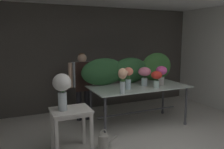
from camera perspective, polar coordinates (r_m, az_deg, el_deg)
name	(u,v)px	position (r m, az deg, el deg)	size (l,w,h in m)	color
ground_plane	(124,129)	(4.82, 3.06, -13.56)	(7.70, 7.70, 0.00)	beige
wall_back	(95,58)	(6.08, -4.33, 4.11)	(5.81, 0.12, 2.65)	#4C4742
display_table_glass	(139,92)	(4.85, 6.73, -4.26)	(2.07, 1.01, 0.86)	#B7C5BB
side_table_white	(71,116)	(3.77, -10.27, -10.28)	(0.63, 0.51, 0.74)	silver
florist	(83,79)	(5.13, -7.37, -1.20)	(0.63, 0.24, 1.53)	#232328
foliage_backdrop	(131,70)	(5.11, 4.89, 1.24)	(2.24, 0.31, 0.66)	#28562D
vase_scarlet_freesia	(157,77)	(4.69, 11.09, -0.68)	(0.23, 0.23, 0.34)	silver
vase_fuchsia_stock	(161,73)	(4.98, 12.23, 0.28)	(0.24, 0.24, 0.41)	silver
vase_peach_peonies	(123,78)	(4.13, 2.66, -0.94)	(0.18, 0.16, 0.47)	silver
vase_rosy_carnations	(145,74)	(4.85, 8.16, 0.18)	(0.27, 0.27, 0.39)	silver
vase_coral_snapdragons	(128,75)	(4.49, 4.13, -0.23)	(0.22, 0.20, 0.44)	silver
vase_white_roses_tall	(62,87)	(3.61, -12.41, -3.20)	(0.29, 0.29, 0.59)	silver
watering_can	(104,141)	(4.03, -2.11, -16.38)	(0.35, 0.18, 0.34)	#B7B2A8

